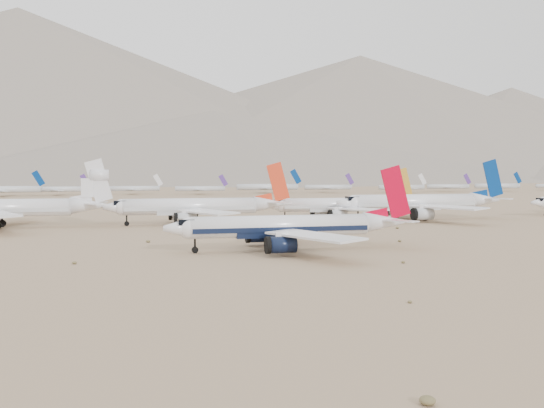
{
  "coord_description": "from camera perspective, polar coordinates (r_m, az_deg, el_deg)",
  "views": [
    {
      "loc": [
        -36.63,
        -122.38,
        15.64
      ],
      "look_at": [
        3.9,
        37.33,
        7.0
      ],
      "focal_mm": 40.0,
      "sensor_mm": 36.0,
      "label": 1
    }
  ],
  "objects": [
    {
      "name": "desert_scrub",
      "position": [
        102.11,
        8.36,
        -5.68
      ],
      "size": [
        261.14,
        121.67,
        0.63
      ],
      "color": "brown",
      "rests_on": "ground"
    },
    {
      "name": "foothills",
      "position": [
        1346.91,
        10.54,
        5.14
      ],
      "size": [
        4637.5,
        1395.0,
        155.0
      ],
      "color": "slate",
      "rests_on": "ground"
    },
    {
      "name": "row2_white_trijet",
      "position": [
        185.21,
        -23.82,
        -0.33
      ],
      "size": [
        55.63,
        54.36,
        19.71
      ],
      "color": "white",
      "rests_on": "ground"
    },
    {
      "name": "row2_orange_tail",
      "position": [
        182.28,
        -6.98,
        -0.27
      ],
      "size": [
        52.94,
        51.78,
        18.88
      ],
      "color": "white",
      "rests_on": "ground"
    },
    {
      "name": "ground",
      "position": [
        128.69,
        2.41,
        -3.98
      ],
      "size": [
        7000.0,
        7000.0,
        0.0
      ],
      "primitive_type": "plane",
      "color": "#876A4E",
      "rests_on": "ground"
    },
    {
      "name": "main_airliner",
      "position": [
        121.52,
        1.8,
        -2.15
      ],
      "size": [
        48.73,
        47.59,
        17.2
      ],
      "color": "white",
      "rests_on": "ground"
    },
    {
      "name": "row2_navy_widebody",
      "position": [
        205.16,
        13.89,
        0.12
      ],
      "size": [
        56.79,
        55.53,
        20.2
      ],
      "color": "white",
      "rests_on": "ground"
    },
    {
      "name": "mountain_range",
      "position": [
        1782.19,
        -10.85,
        8.57
      ],
      "size": [
        7354.0,
        3024.0,
        470.0
      ],
      "color": "slate",
      "rests_on": "ground"
    },
    {
      "name": "distant_storage_row",
      "position": [
        443.21,
        -2.31,
        1.55
      ],
      "size": [
        674.63,
        56.99,
        15.94
      ],
      "color": "silver",
      "rests_on": "ground"
    },
    {
      "name": "row2_gold_tail",
      "position": [
        200.75,
        6.48,
        -0.1
      ],
      "size": [
        48.54,
        47.47,
        17.28
      ],
      "color": "white",
      "rests_on": "ground"
    }
  ]
}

